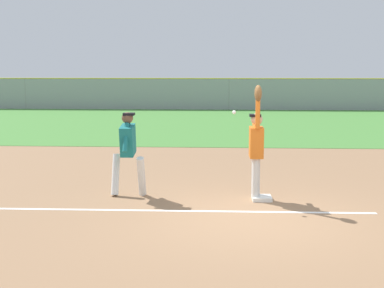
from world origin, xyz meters
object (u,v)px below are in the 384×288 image
Objects in this scene: fielder at (256,144)px; runner at (128,148)px; parked_car_silver at (212,97)px; parked_car_white at (380,97)px; baseball at (234,112)px; parked_car_blue at (124,96)px; parked_car_tan at (37,96)px; parked_car_black at (294,97)px; first_base at (262,198)px.

runner is (-2.57, 0.16, -0.12)m from fielder.
parked_car_silver is (1.30, 24.50, -0.32)m from runner.
parked_car_silver is 0.98× the size of parked_car_white.
baseball reaches higher than parked_car_silver.
parked_car_blue is at bearing 174.97° from parked_car_white.
fielder is 0.50× the size of parked_car_white.
parked_car_blue is (-7.29, 25.29, -0.45)m from fielder.
parked_car_tan is at bearing 176.22° from parked_car_white.
runner is at bearing 170.60° from baseball.
parked_car_white is at bearing 67.83° from baseball.
fielder is at bearing -96.27° from parked_car_black.
runner is at bearing -64.51° from parked_car_tan.
parked_car_black is at bearing 80.69° from first_base.
fielder is 30.81× the size of baseball.
fielder reaches higher than first_base.
baseball is at bearing -166.32° from first_base.
parked_car_tan is at bearing 113.10° from runner.
runner reaches higher than parked_car_blue.
parked_car_silver is (-1.40, 24.72, 0.63)m from first_base.
parked_car_black is at bearing 79.45° from baseball.
parked_car_silver is (11.89, -0.23, 0.00)m from parked_car_tan.
parked_car_white is at bearing -112.27° from fielder.
parked_car_tan reaches higher than first_base.
parked_car_blue is 1.01× the size of parked_car_silver.
parked_car_black is at bearing -178.56° from parked_car_white.
first_base is 5.14× the size of baseball.
baseball is at bearing -9.48° from runner.
parked_car_tan is 1.01× the size of parked_car_silver.
fielder is at bearing 22.67° from baseball.
baseball is 25.06m from parked_car_black.
parked_car_silver reaches higher than first_base.
runner is 27.72m from parked_car_white.
first_base is at bearing -4.59° from runner.
baseball is (-0.57, -0.14, 1.72)m from first_base.
parked_car_black is at bearing -2.99° from parked_car_silver.
baseball is 0.02× the size of parked_car_black.
parked_car_blue and parked_car_white have the same top height.
baseball is 26.40m from parked_car_blue.
parked_car_blue is 17.09m from parked_car_white.
runner is 25.56m from parked_car_blue.
parked_car_tan is 5.89m from parked_car_blue.
parked_car_black is at bearing -100.44° from fielder.
parked_car_blue is (5.88, 0.39, 0.00)m from parked_car_tan.
parked_car_blue and parked_car_silver have the same top height.
runner is 24.54m from parked_car_silver.
baseball reaches higher than parked_car_blue.
parked_car_blue is 0.99× the size of parked_car_white.
parked_car_silver is 5.42m from parked_car_black.
parked_car_tan is (-10.59, 24.74, -0.32)m from runner.
baseball is at bearing -116.11° from parked_car_white.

